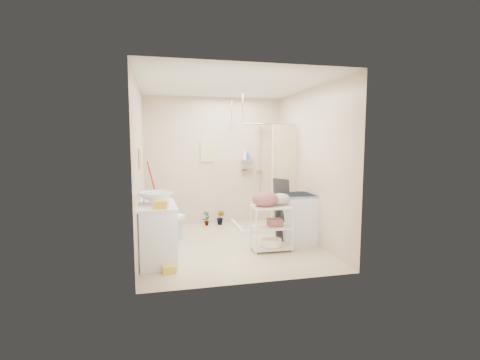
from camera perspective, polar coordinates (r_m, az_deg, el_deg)
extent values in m
plane|color=beige|center=(5.86, -1.67, -10.57)|extent=(3.20, 3.20, 0.00)
cube|color=silver|center=(5.68, -1.76, 15.40)|extent=(2.80, 3.20, 0.04)
cube|color=beige|center=(7.20, -4.21, 3.11)|extent=(2.80, 0.04, 2.60)
cube|color=beige|center=(4.07, 2.70, 0.60)|extent=(2.80, 0.04, 2.60)
cube|color=beige|center=(5.52, -16.11, 1.88)|extent=(0.04, 3.20, 2.60)
cube|color=beige|center=(6.05, 11.41, 2.38)|extent=(0.04, 3.20, 2.60)
cube|color=silver|center=(5.14, -13.42, -8.41)|extent=(0.57, 0.96, 0.83)
imported|color=silver|center=(5.10, -13.52, -2.84)|extent=(0.51, 0.51, 0.16)
cube|color=gold|center=(4.72, -12.83, -3.92)|extent=(0.21, 0.18, 0.10)
cube|color=yellow|center=(4.77, -11.53, -13.88)|extent=(0.27, 0.22, 0.14)
imported|color=white|center=(6.20, -12.23, -6.24)|extent=(0.75, 0.47, 0.74)
imported|color=brown|center=(7.13, -5.52, -6.25)|extent=(0.19, 0.18, 0.30)
imported|color=#9C3E23|center=(7.18, -3.21, -6.16)|extent=(0.21, 0.20, 0.30)
cube|color=beige|center=(7.15, -5.39, 4.68)|extent=(0.28, 0.03, 0.42)
imported|color=white|center=(7.23, 0.79, 4.17)|extent=(0.09, 0.09, 0.22)
imported|color=#3C4DA5|center=(7.25, 1.23, 3.96)|extent=(0.09, 0.09, 0.17)
cube|color=silver|center=(6.01, 9.24, -6.17)|extent=(0.58, 0.60, 0.82)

